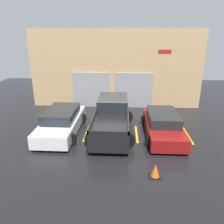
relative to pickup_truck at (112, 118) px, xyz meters
name	(u,v)px	position (x,y,z in m)	size (l,w,h in m)	color
ground_plane	(113,121)	(0.00, 1.55, -0.82)	(28.00, 28.00, 0.00)	black
shophouse_building	(115,70)	(0.00, 4.84, 1.98)	(12.60, 0.68, 5.68)	tan
pickup_truck	(112,118)	(0.00, 0.00, 0.00)	(2.47, 5.17, 1.72)	black
sedan_white	(62,122)	(-2.81, -0.25, -0.19)	(2.26, 4.73, 1.34)	white
sedan_side	(163,124)	(2.81, -0.25, -0.22)	(2.16, 4.66, 1.26)	maroon
parking_stripe_far_left	(38,132)	(-4.21, -0.28, -0.81)	(0.12, 2.20, 0.01)	gold
parking_stripe_left	(87,133)	(-1.40, -0.28, -0.81)	(0.12, 2.20, 0.01)	gold
parking_stripe_centre	(137,134)	(1.40, -0.28, -0.81)	(0.12, 2.20, 0.01)	gold
parking_stripe_right	(187,135)	(4.21, -0.28, -0.81)	(0.12, 2.20, 0.01)	gold
traffic_cone	(155,171)	(1.92, -4.13, -0.56)	(0.47, 0.47, 0.55)	black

